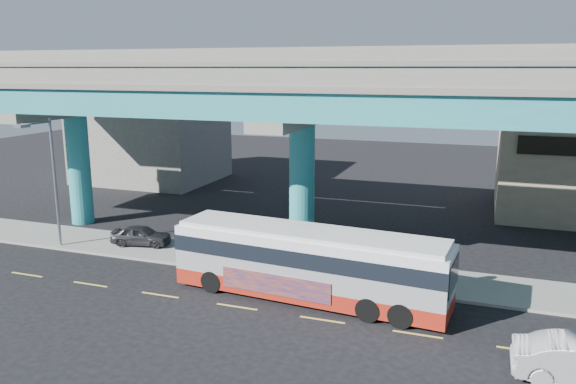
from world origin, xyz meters
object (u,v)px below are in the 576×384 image
(transit_bus, at_px, (309,261))
(parked_car, at_px, (141,235))
(stop_sign, at_px, (437,257))
(street_lamp, at_px, (46,165))

(transit_bus, height_order, parked_car, transit_bus)
(transit_bus, bearing_deg, parked_car, 166.48)
(parked_car, relative_size, stop_sign, 1.57)
(stop_sign, bearing_deg, parked_car, -160.44)
(transit_bus, bearing_deg, stop_sign, 29.17)
(parked_car, distance_m, stop_sign, 17.35)
(transit_bus, distance_m, parked_car, 12.45)
(street_lamp, relative_size, stop_sign, 3.17)
(parked_car, xyz_separation_m, stop_sign, (17.25, -1.45, 1.11))
(parked_car, height_order, street_lamp, street_lamp)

